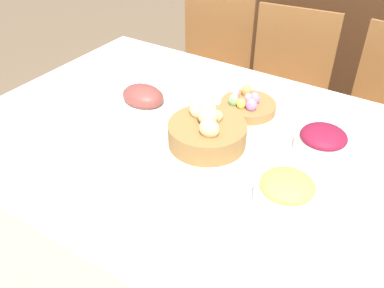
{
  "coord_description": "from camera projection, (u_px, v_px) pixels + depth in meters",
  "views": [
    {
      "loc": [
        0.57,
        -0.97,
        1.53
      ],
      "look_at": [
        0.01,
        -0.09,
        0.77
      ],
      "focal_mm": 38.0,
      "sensor_mm": 36.0,
      "label": 1
    }
  ],
  "objects": [
    {
      "name": "bread_basket",
      "position": [
        207.0,
        130.0,
        1.34
      ],
      "size": [
        0.26,
        0.26,
        0.13
      ],
      "color": "olive",
      "rests_on": "dining_table"
    },
    {
      "name": "beet_salad_bowl",
      "position": [
        322.0,
        142.0,
        1.3
      ],
      "size": [
        0.17,
        0.17,
        0.09
      ],
      "color": "white",
      "rests_on": "dining_table"
    },
    {
      "name": "chair_far_right",
      "position": [
        384.0,
        119.0,
        1.93
      ],
      "size": [
        0.47,
        0.47,
        0.89
      ],
      "rotation": [
        0.0,
        0.0,
        -0.12
      ],
      "color": "brown",
      "rests_on": "ground"
    },
    {
      "name": "pineapple_bowl",
      "position": [
        286.0,
        192.0,
        1.11
      ],
      "size": [
        0.17,
        0.17,
        0.1
      ],
      "color": "silver",
      "rests_on": "dining_table"
    },
    {
      "name": "dining_table",
      "position": [
        202.0,
        215.0,
        1.6
      ],
      "size": [
        1.69,
        1.15,
        0.73
      ],
      "color": "white",
      "rests_on": "ground"
    },
    {
      "name": "ham_platter",
      "position": [
        143.0,
        98.0,
        1.56
      ],
      "size": [
        0.27,
        0.19,
        0.08
      ],
      "color": "white",
      "rests_on": "dining_table"
    },
    {
      "name": "spoon",
      "position": [
        164.0,
        231.0,
        1.05
      ],
      "size": [
        0.02,
        0.17,
        0.0
      ],
      "rotation": [
        0.0,
        0.0,
        -0.04
      ],
      "color": "silver",
      "rests_on": "dining_table"
    },
    {
      "name": "drinking_cup",
      "position": [
        214.0,
        191.0,
        1.11
      ],
      "size": [
        0.08,
        0.08,
        0.1
      ],
      "color": "silver",
      "rests_on": "dining_table"
    },
    {
      "name": "knife",
      "position": [
        155.0,
        226.0,
        1.07
      ],
      "size": [
        0.02,
        0.17,
        0.0
      ],
      "rotation": [
        0.0,
        0.0,
        0.04
      ],
      "color": "silver",
      "rests_on": "dining_table"
    },
    {
      "name": "dinner_plate",
      "position": [
        112.0,
        204.0,
        1.13
      ],
      "size": [
        0.25,
        0.25,
        0.01
      ],
      "color": "white",
      "rests_on": "dining_table"
    },
    {
      "name": "sideboard",
      "position": [
        340.0,
        50.0,
        2.6
      ],
      "size": [
        1.54,
        0.44,
        0.96
      ],
      "color": "#4C2D19",
      "rests_on": "ground"
    },
    {
      "name": "chair_far_left",
      "position": [
        208.0,
        70.0,
        2.35
      ],
      "size": [
        0.46,
        0.46,
        0.89
      ],
      "rotation": [
        0.0,
        0.0,
        0.09
      ],
      "color": "brown",
      "rests_on": "ground"
    },
    {
      "name": "chair_far_center",
      "position": [
        283.0,
        91.0,
        2.15
      ],
      "size": [
        0.46,
        0.46,
        0.89
      ],
      "rotation": [
        0.0,
        0.0,
        0.11
      ],
      "color": "brown",
      "rests_on": "ground"
    },
    {
      "name": "fork",
      "position": [
        73.0,
        185.0,
        1.2
      ],
      "size": [
        0.02,
        0.17,
        0.0
      ],
      "rotation": [
        0.0,
        0.0,
        0.04
      ],
      "color": "silver",
      "rests_on": "dining_table"
    },
    {
      "name": "ground_plane",
      "position": [
        201.0,
        272.0,
        1.81
      ],
      "size": [
        12.0,
        12.0,
        0.0
      ],
      "primitive_type": "plane",
      "color": "brown"
    },
    {
      "name": "egg_basket",
      "position": [
        248.0,
        105.0,
        1.52
      ],
      "size": [
        0.21,
        0.21,
        0.08
      ],
      "color": "olive",
      "rests_on": "dining_table"
    },
    {
      "name": "butter_dish",
      "position": [
        75.0,
        140.0,
        1.35
      ],
      "size": [
        0.11,
        0.07,
        0.03
      ],
      "color": "white",
      "rests_on": "dining_table"
    }
  ]
}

